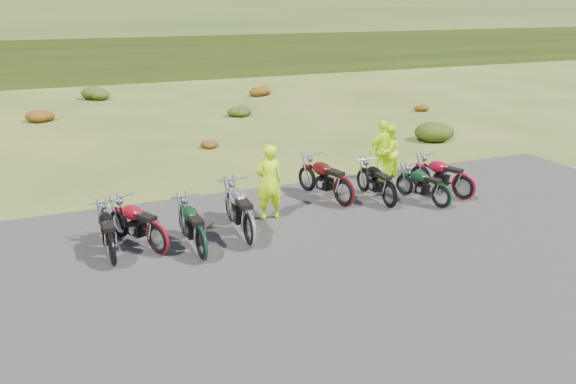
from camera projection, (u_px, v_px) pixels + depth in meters
name	position (u px, v px, depth m)	size (l,w,h in m)	color
ground	(326.00, 238.00, 13.06)	(300.00, 300.00, 0.00)	#3F4A18
gravel_pad	(369.00, 275.00, 11.31)	(20.00, 12.00, 0.04)	black
hill_slope	(109.00, 54.00, 56.75)	(300.00, 46.00, 3.00)	#2A3C14
hill_plateau	(77.00, 27.00, 109.18)	(300.00, 90.00, 9.17)	#2A3C14
shrub_2	(40.00, 114.00, 25.20)	(1.30, 1.30, 0.77)	maroon
shrub_3	(97.00, 91.00, 30.85)	(1.56, 1.56, 0.92)	#1D340D
shrub_4	(208.00, 142.00, 20.88)	(0.77, 0.77, 0.45)	maroon
shrub_5	(239.00, 110.00, 26.53)	(1.03, 1.03, 0.61)	#1D340D
shrub_6	(259.00, 89.00, 32.18)	(1.30, 1.30, 0.77)	maroon
shrub_7	(436.00, 128.00, 22.10)	(1.56, 1.56, 0.92)	#1D340D
shrub_8	(419.00, 106.00, 27.86)	(0.77, 0.77, 0.45)	maroon
motorcycle_0	(114.00, 267.00, 11.68)	(2.01, 0.67, 1.05)	black
motorcycle_1	(159.00, 255.00, 12.19)	(2.11, 0.70, 1.10)	maroon
motorcycle_2	(203.00, 261.00, 11.93)	(2.09, 0.70, 1.10)	black
motorcycle_3	(250.00, 247.00, 12.60)	(2.35, 0.78, 1.23)	silver
motorcycle_4	(343.00, 207.00, 14.99)	(2.30, 0.77, 1.21)	#490C0C
motorcycle_5	(389.00, 208.00, 14.92)	(2.06, 0.69, 1.08)	black
motorcycle_6	(462.00, 200.00, 15.51)	(2.10, 0.70, 1.10)	maroon
motorcycle_7	(440.00, 209.00, 14.88)	(1.89, 0.63, 0.99)	black
person_middle	(269.00, 183.00, 13.85)	(0.70, 0.46, 1.92)	#BAEB0C
person_right_a	(388.00, 153.00, 17.14)	(0.81, 0.63, 1.66)	#BAEB0C
person_right_b	(382.00, 151.00, 17.04)	(1.06, 0.44, 1.81)	#BAEB0C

